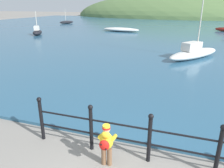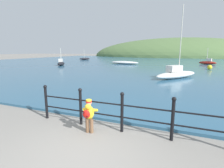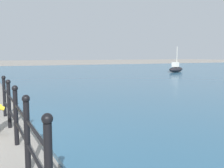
{
  "view_description": "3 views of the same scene",
  "coord_description": "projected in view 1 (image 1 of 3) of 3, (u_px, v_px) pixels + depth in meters",
  "views": [
    {
      "loc": [
        1.05,
        -2.67,
        3.38
      ],
      "look_at": [
        -1.03,
        3.56,
        0.99
      ],
      "focal_mm": 35.0,
      "sensor_mm": 36.0,
      "label": 1
    },
    {
      "loc": [
        2.06,
        -3.11,
        2.38
      ],
      "look_at": [
        -0.85,
        4.17,
        0.86
      ],
      "focal_mm": 28.0,
      "sensor_mm": 36.0,
      "label": 2
    },
    {
      "loc": [
        5.96,
        0.92,
        1.79
      ],
      "look_at": [
        -1.54,
        4.69,
        0.88
      ],
      "focal_mm": 42.0,
      "sensor_mm": 36.0,
      "label": 3
    }
  ],
  "objects": [
    {
      "name": "water",
      "position": [
        179.0,
        29.0,
        32.36
      ],
      "size": [
        80.0,
        60.0,
        0.1
      ],
      "primitive_type": "cube",
      "color": "#2D5B7A",
      "rests_on": "ground"
    },
    {
      "name": "far_hillside",
      "position": [
        184.0,
        17.0,
        65.1
      ],
      "size": [
        66.46,
        36.55,
        14.02
      ],
      "color": "#567542",
      "rests_on": "ground"
    },
    {
      "name": "iron_railing",
      "position": [
        150.0,
        137.0,
        4.81
      ],
      "size": [
        5.73,
        0.12,
        1.21
      ],
      "color": "black",
      "rests_on": "ground"
    },
    {
      "name": "child_in_coat",
      "position": [
        106.0,
        142.0,
        4.69
      ],
      "size": [
        0.41,
        0.55,
        1.0
      ],
      "color": "brown",
      "rests_on": "ground"
    },
    {
      "name": "boat_nearest_quay",
      "position": [
        194.0,
        53.0,
        14.14
      ],
      "size": [
        3.7,
        4.62,
        5.84
      ],
      "color": "silver",
      "rests_on": "water"
    },
    {
      "name": "boat_far_right",
      "position": [
        67.0,
        22.0,
        40.11
      ],
      "size": [
        2.2,
        2.58,
        2.6
      ],
      "color": "black",
      "rests_on": "water"
    },
    {
      "name": "boat_blue_hull",
      "position": [
        37.0,
        32.0,
        25.04
      ],
      "size": [
        1.96,
        2.74,
        2.62
      ],
      "color": "black",
      "rests_on": "water"
    },
    {
      "name": "boat_far_left",
      "position": [
        121.0,
        29.0,
        28.43
      ],
      "size": [
        5.12,
        2.23,
        0.49
      ],
      "color": "silver",
      "rests_on": "water"
    }
  ]
}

